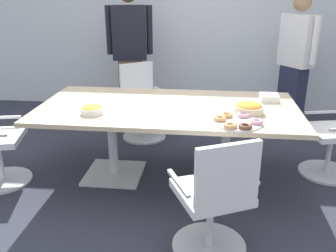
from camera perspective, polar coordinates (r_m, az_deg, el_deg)
ground_plane at (r=3.73m, az=-0.00°, el=-8.00°), size 10.00×10.00×0.01m
back_wall at (r=5.67m, az=2.87°, el=16.81°), size 8.00×0.10×2.80m
conference_table at (r=3.47m, az=-0.00°, el=1.16°), size 2.40×1.20×0.75m
office_chair_1 at (r=4.60m, az=-4.06°, el=3.21°), size 0.75×0.75×0.91m
office_chair_3 at (r=2.58m, az=7.21°, el=-11.78°), size 0.72×0.72×0.91m
person_standing_0 at (r=5.03m, az=-5.90°, el=11.27°), size 0.62×0.28×1.84m
person_standing_1 at (r=5.12m, az=19.16°, el=9.62°), size 0.44×0.54×1.72m
snack_bowl_chips_orange at (r=3.30m, az=12.43°, el=2.75°), size 0.26×0.26×0.10m
snack_bowl_chips_yellow at (r=3.28m, az=-11.76°, el=2.56°), size 0.20×0.20×0.08m
donut_platter at (r=3.03m, az=10.70°, el=0.72°), size 0.40×0.39×0.04m
napkin_pile at (r=3.72m, az=15.42°, el=4.29°), size 0.17×0.17×0.06m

